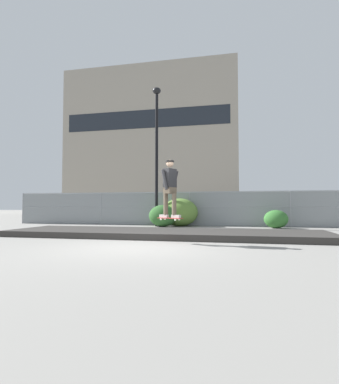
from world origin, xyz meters
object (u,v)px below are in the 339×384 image
Objects in this scene: parked_car_near at (161,210)px; shrub_center at (180,212)px; shrub_left at (163,216)px; skateboard at (170,218)px; parked_car_mid at (268,210)px; skater at (170,185)px; shrub_right at (276,219)px; street_lamp at (157,140)px.

parked_car_near reaches higher than shrub_center.
skateboard is at bearing -74.69° from shrub_left.
parked_car_mid is (6.58, 0.09, 0.00)m from parked_car_near.
shrub_right is (3.71, 6.98, -1.24)m from skater.
shrub_left is 1.00m from shrub_center.
skater is at bearing 33.69° from skateboard.
shrub_left is 0.77× the size of shrub_center.
street_lamp is (-2.27, 7.08, 2.88)m from skater.
skater reaches higher than shrub_right.
shrub_right is (3.71, 6.98, -0.29)m from skateboard.
shrub_right is (5.98, -0.10, -4.12)m from street_lamp.
parked_car_near reaches higher than skateboard.
shrub_center is at bearing 174.36° from shrub_right.
shrub_center is at bearing 36.11° from shrub_left.
shrub_left is (-5.54, -3.77, -0.27)m from parked_car_mid.
street_lamp is at bearing 179.07° from shrub_right.
skater is at bearing -74.55° from parked_car_near.
skater is 1.15× the size of shrub_left.
parked_car_mid is (3.66, 10.65, -0.85)m from skater.
street_lamp is 4.02m from shrub_left.
parked_car_mid is at bearing 31.04° from street_lamp.
parked_car_near is (-0.65, 3.48, -3.72)m from street_lamp.
shrub_left is 5.59m from shrub_right.
shrub_center is at bearing -59.44° from parked_car_near.
skater reaches higher than shrub_left.
street_lamp is at bearing 107.78° from skateboard.
parked_car_near is at bearing 105.45° from skateboard.
shrub_center is (1.83, -3.10, -0.10)m from parked_car_near.
street_lamp reaches higher than shrub_center.
shrub_right is at bearing -5.64° from shrub_center.
skater is 7.98m from street_lamp.
parked_car_mid is 3.98× the size of shrub_right.
shrub_left is 1.28× the size of shrub_right.
skater is at bearing -74.69° from shrub_left.
parked_car_mid is 2.38× the size of shrub_center.
skater is at bearing -117.95° from shrub_right.
skater is 8.00m from shrub_right.
skateboard is 11.26m from parked_car_mid.
skater reaches higher than parked_car_mid.
shrub_left is at bearing -143.89° from shrub_center.
shrub_center is (-4.74, -3.19, -0.10)m from parked_car_mid.
shrub_left is at bearing -178.90° from shrub_right.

